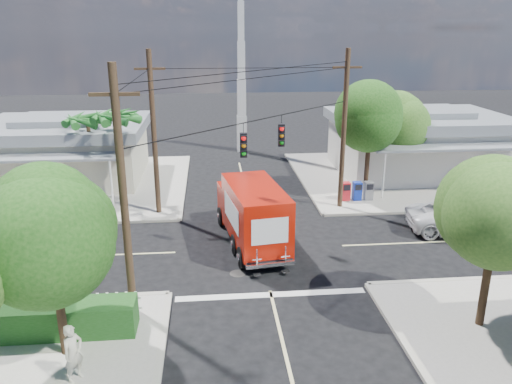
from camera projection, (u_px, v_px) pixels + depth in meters
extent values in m
plane|color=black|center=(260.00, 249.00, 23.71)|extent=(120.00, 120.00, 0.00)
cube|color=#9F9A90|center=(399.00, 176.00, 35.07)|extent=(14.00, 14.00, 0.14)
cube|color=#ACA798|center=(301.00, 179.00, 34.44)|extent=(0.25, 14.00, 0.14)
cube|color=#ACA798|center=(444.00, 211.00, 28.45)|extent=(14.00, 0.25, 0.14)
cube|color=#9F9A90|center=(79.00, 185.00, 33.10)|extent=(14.00, 14.00, 0.14)
cube|color=#ACA798|center=(185.00, 182.00, 33.73)|extent=(0.25, 14.00, 0.14)
cube|color=#ACA798|center=(47.00, 224.00, 26.48)|extent=(14.00, 0.25, 0.14)
cube|color=beige|center=(245.00, 186.00, 33.16)|extent=(0.12, 12.00, 0.01)
cube|color=beige|center=(461.00, 241.00, 24.60)|extent=(12.00, 0.12, 0.01)
cube|color=beige|center=(43.00, 258.00, 22.81)|extent=(12.00, 0.12, 0.01)
cube|color=silver|center=(271.00, 295.00, 19.64)|extent=(7.50, 0.40, 0.01)
cube|color=silver|center=(417.00, 148.00, 35.59)|extent=(11.00, 8.00, 3.40)
cube|color=gray|center=(420.00, 119.00, 34.95)|extent=(11.80, 8.80, 0.70)
cube|color=gray|center=(421.00, 112.00, 34.80)|extent=(6.05, 4.40, 0.50)
cube|color=gray|center=(451.00, 147.00, 30.59)|extent=(9.90, 1.80, 0.15)
cylinder|color=silver|center=(384.00, 175.00, 29.89)|extent=(0.12, 0.12, 2.90)
cube|color=beige|center=(66.00, 156.00, 33.91)|extent=(10.00, 8.00, 3.20)
cube|color=gray|center=(63.00, 127.00, 33.30)|extent=(10.80, 8.80, 0.70)
cube|color=gray|center=(62.00, 120.00, 33.14)|extent=(5.50, 4.40, 0.50)
cube|color=gray|center=(41.00, 158.00, 28.93)|extent=(9.00, 1.80, 0.15)
cylinder|color=silver|center=(111.00, 182.00, 28.95)|extent=(0.12, 0.12, 2.70)
cube|color=silver|center=(242.00, 133.00, 42.19)|extent=(0.80, 0.80, 3.00)
cube|color=silver|center=(242.00, 98.00, 41.25)|extent=(0.70, 0.70, 3.00)
cube|color=silver|center=(241.00, 60.00, 40.31)|extent=(0.60, 0.60, 3.00)
cube|color=silver|center=(241.00, 21.00, 39.37)|extent=(0.50, 0.50, 3.00)
cylinder|color=#422D1C|center=(59.00, 301.00, 15.37)|extent=(0.28, 0.28, 3.71)
sphere|color=#164810|center=(49.00, 231.00, 14.64)|extent=(3.71, 3.71, 3.71)
sphere|color=#164810|center=(36.00, 222.00, 14.72)|extent=(3.02, 3.02, 3.02)
sphere|color=#164810|center=(59.00, 239.00, 14.42)|extent=(3.25, 3.25, 3.25)
cylinder|color=#422D1C|center=(367.00, 164.00, 30.10)|extent=(0.28, 0.28, 4.10)
sphere|color=#164810|center=(370.00, 122.00, 29.29)|extent=(4.10, 4.10, 4.10)
sphere|color=#164810|center=(363.00, 117.00, 29.37)|extent=(3.33, 3.33, 3.33)
sphere|color=#164810|center=(377.00, 125.00, 29.08)|extent=(3.58, 3.58, 3.58)
cylinder|color=#422D1C|center=(395.00, 158.00, 32.49)|extent=(0.28, 0.28, 3.58)
sphere|color=#2A561A|center=(398.00, 124.00, 31.79)|extent=(3.58, 3.58, 3.58)
sphere|color=#2A561A|center=(392.00, 120.00, 31.87)|extent=(2.91, 2.91, 2.91)
sphere|color=#2A561A|center=(405.00, 126.00, 31.57)|extent=(3.14, 3.14, 3.14)
cylinder|color=#422D1C|center=(486.00, 280.00, 16.94)|extent=(0.28, 0.28, 3.46)
sphere|color=#2A561A|center=(496.00, 220.00, 16.27)|extent=(3.46, 3.46, 3.46)
sphere|color=#2A561A|center=(482.00, 212.00, 16.35)|extent=(2.81, 2.81, 2.81)
sphere|color=#2A561A|center=(511.00, 227.00, 16.05)|extent=(3.02, 3.02, 3.02)
cylinder|color=#422D1C|center=(120.00, 160.00, 29.30)|extent=(0.24, 0.24, 5.00)
cone|color=#236C26|center=(132.00, 115.00, 28.57)|extent=(0.50, 2.06, 0.98)
cone|color=#236C26|center=(128.00, 113.00, 29.20)|extent=(1.92, 1.68, 0.98)
cone|color=#236C26|center=(116.00, 113.00, 29.30)|extent=(2.12, 0.95, 0.98)
cone|color=#236C26|center=(103.00, 115.00, 28.78)|extent=(1.34, 2.07, 0.98)
cone|color=#236C26|center=(101.00, 117.00, 28.04)|extent=(1.34, 2.07, 0.98)
cone|color=#236C26|center=(110.00, 118.00, 27.64)|extent=(2.12, 0.95, 0.98)
cone|color=#236C26|center=(125.00, 117.00, 27.87)|extent=(1.92, 1.68, 0.98)
cylinder|color=#422D1C|center=(91.00, 157.00, 30.60)|extent=(0.24, 0.24, 4.60)
cone|color=#236C26|center=(103.00, 118.00, 29.93)|extent=(0.50, 2.06, 0.98)
cone|color=#236C26|center=(99.00, 116.00, 30.57)|extent=(1.92, 1.68, 0.98)
cone|color=#236C26|center=(87.00, 116.00, 30.66)|extent=(2.12, 0.95, 0.98)
cone|color=#236C26|center=(75.00, 118.00, 30.15)|extent=(1.34, 2.07, 0.98)
cone|color=#236C26|center=(72.00, 120.00, 29.41)|extent=(1.34, 2.07, 0.98)
cone|color=#236C26|center=(80.00, 121.00, 29.00)|extent=(2.12, 0.95, 0.98)
cone|color=#236C26|center=(94.00, 120.00, 29.24)|extent=(1.92, 1.68, 0.98)
cylinder|color=#473321|center=(124.00, 198.00, 16.92)|extent=(0.28, 0.28, 9.00)
cube|color=#473321|center=(114.00, 94.00, 15.82)|extent=(1.60, 0.12, 0.12)
cylinder|color=#473321|center=(344.00, 132.00, 27.68)|extent=(0.28, 0.28, 9.00)
cube|color=#473321|center=(347.00, 67.00, 26.58)|extent=(1.60, 0.12, 0.12)
cylinder|color=#473321|center=(154.00, 136.00, 26.75)|extent=(0.28, 0.28, 9.00)
cube|color=#473321|center=(150.00, 69.00, 25.65)|extent=(1.60, 0.12, 0.12)
cylinder|color=black|center=(260.00, 119.00, 21.77)|extent=(10.43, 10.43, 0.04)
cube|color=black|center=(244.00, 145.00, 21.24)|extent=(0.30, 0.24, 1.05)
sphere|color=red|center=(244.00, 138.00, 21.00)|extent=(0.20, 0.20, 0.20)
cube|color=black|center=(281.00, 135.00, 23.20)|extent=(0.30, 0.24, 1.05)
sphere|color=red|center=(282.00, 129.00, 22.97)|extent=(0.20, 0.20, 0.20)
cube|color=silver|center=(56.00, 312.00, 17.56)|extent=(5.94, 0.05, 0.08)
cube|color=silver|center=(55.00, 302.00, 17.44)|extent=(5.94, 0.05, 0.08)
cube|color=silver|center=(137.00, 304.00, 17.77)|extent=(0.09, 0.06, 1.00)
cube|color=#174512|center=(43.00, 320.00, 16.73)|extent=(6.20, 1.20, 1.10)
cube|color=red|center=(346.00, 191.00, 29.87)|extent=(0.50, 0.50, 1.10)
cube|color=#10289C|center=(357.00, 191.00, 29.94)|extent=(0.50, 0.50, 1.10)
cube|color=slate|center=(368.00, 191.00, 30.00)|extent=(0.50, 0.50, 1.10)
cube|color=black|center=(251.00, 233.00, 24.32)|extent=(3.04, 7.14, 0.22)
cube|color=#BA1606|center=(239.00, 201.00, 26.59)|extent=(2.33, 1.81, 1.95)
cube|color=black|center=(237.00, 192.00, 27.05)|extent=(1.87, 0.50, 0.84)
cube|color=silver|center=(237.00, 207.00, 27.52)|extent=(2.03, 0.41, 0.31)
cube|color=#BA1606|center=(255.00, 213.00, 23.17)|extent=(2.96, 5.42, 2.57)
cube|color=white|center=(278.00, 208.00, 23.38)|extent=(0.49, 3.16, 1.15)
cube|color=white|center=(231.00, 212.00, 22.87)|extent=(0.49, 3.16, 1.15)
cube|color=white|center=(270.00, 231.00, 20.74)|extent=(1.58, 0.25, 1.15)
cube|color=silver|center=(270.00, 264.00, 21.09)|extent=(2.14, 0.54, 0.16)
cube|color=silver|center=(257.00, 259.00, 20.73)|extent=(0.40, 0.11, 0.89)
cube|color=silver|center=(285.00, 256.00, 21.01)|extent=(0.40, 0.11, 0.89)
cylinder|color=black|center=(221.00, 216.00, 26.46)|extent=(0.43, 1.01, 0.98)
cylinder|color=black|center=(259.00, 213.00, 26.92)|extent=(0.43, 1.01, 0.98)
cylinder|color=black|center=(242.00, 258.00, 21.71)|extent=(0.43, 1.01, 0.98)
cylinder|color=black|center=(287.00, 253.00, 22.18)|extent=(0.43, 1.01, 0.98)
imported|color=silver|center=(462.00, 218.00, 25.47)|extent=(5.80, 3.25, 1.53)
imported|color=beige|center=(73.00, 353.00, 14.44)|extent=(0.73, 0.79, 1.81)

